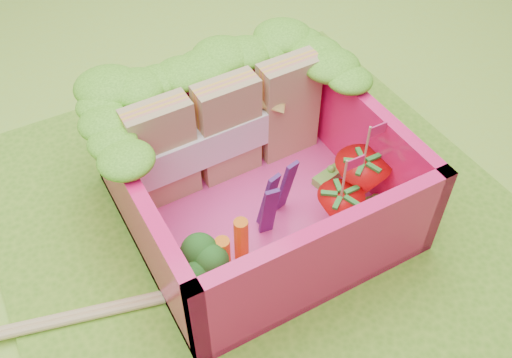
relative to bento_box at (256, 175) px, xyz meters
The scene contains 13 objects.
ground 0.31m from the bento_box, 129.47° to the left, with size 14.00×14.00×0.00m, color #9EC738.
placemat 0.29m from the bento_box, 129.47° to the left, with size 2.60×2.60×0.03m, color #5C9B23.
bento_floor 0.25m from the bento_box, 40.60° to the right, with size 1.30×1.30×0.05m, color #E1398A.
bento_box is the anchor object (origin of this frame).
lettuce_ruffle 0.58m from the bento_box, 90.00° to the left, with size 1.43×0.77×0.11m.
sandwich_stack 0.32m from the bento_box, 88.94° to the left, with size 1.08×0.20×0.59m.
broccoli 0.60m from the bento_box, 144.84° to the right, with size 0.32×0.32×0.26m.
carrot_sticks 0.42m from the bento_box, 135.14° to the right, with size 0.19×0.12×0.27m.
purple_wedges 0.16m from the bento_box, 84.33° to the right, with size 0.23×0.13×0.38m.
strawberry_left 0.45m from the bento_box, 48.64° to the right, with size 0.23×0.23×0.47m.
strawberry_right 0.54m from the bento_box, 26.25° to the right, with size 0.28×0.28×0.52m.
snap_peas 0.56m from the bento_box, 17.93° to the right, with size 0.33×0.42×0.05m.
chopsticks 1.15m from the bento_box, behind, with size 2.00×0.55×0.04m.
Camera 1 is at (-0.96, -1.74, 2.37)m, focal length 40.00 mm.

